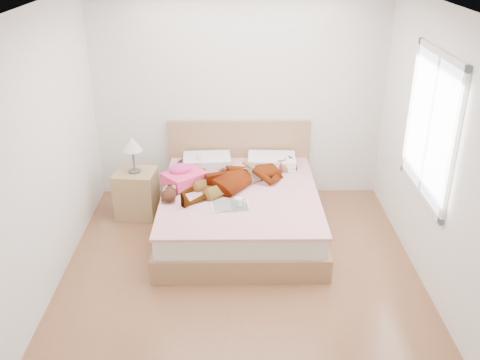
% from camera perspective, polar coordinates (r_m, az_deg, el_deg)
% --- Properties ---
extents(ground, '(4.00, 4.00, 0.00)m').
position_cam_1_polar(ground, '(5.43, 0.09, -10.56)').
color(ground, '#542F1A').
rests_on(ground, ground).
extents(woman, '(1.76, 1.48, 0.23)m').
position_cam_1_polar(woman, '(6.13, -0.02, 0.67)').
color(woman, silver).
rests_on(woman, bed).
extents(hair, '(0.45, 0.54, 0.08)m').
position_cam_1_polar(hair, '(6.59, -5.02, 1.64)').
color(hair, black).
rests_on(hair, bed).
extents(phone, '(0.08, 0.09, 0.05)m').
position_cam_1_polar(phone, '(6.49, -4.48, 2.49)').
color(phone, silver).
rests_on(phone, bed).
extents(room_shell, '(4.00, 4.00, 4.00)m').
position_cam_1_polar(room_shell, '(5.32, 19.65, 5.37)').
color(room_shell, white).
rests_on(room_shell, ground).
extents(bed, '(1.80, 2.08, 1.00)m').
position_cam_1_polar(bed, '(6.16, -0.02, -2.84)').
color(bed, olive).
rests_on(bed, ground).
extents(towel, '(0.57, 0.56, 0.23)m').
position_cam_1_polar(towel, '(6.16, -6.05, 0.42)').
color(towel, '#FF4574').
rests_on(towel, bed).
extents(magazine, '(0.44, 0.32, 0.02)m').
position_cam_1_polar(magazine, '(5.66, -1.05, -2.78)').
color(magazine, white).
rests_on(magazine, bed).
extents(coffee_mug, '(0.13, 0.11, 0.10)m').
position_cam_1_polar(coffee_mug, '(5.64, -0.10, -2.38)').
color(coffee_mug, silver).
rests_on(coffee_mug, bed).
extents(plush_toy, '(0.17, 0.25, 0.14)m').
position_cam_1_polar(plush_toy, '(5.81, -7.59, -1.52)').
color(plush_toy, black).
rests_on(plush_toy, bed).
extents(nightstand, '(0.51, 0.46, 1.01)m').
position_cam_1_polar(nightstand, '(6.53, -11.00, -1.05)').
color(nightstand, olive).
rests_on(nightstand, ground).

